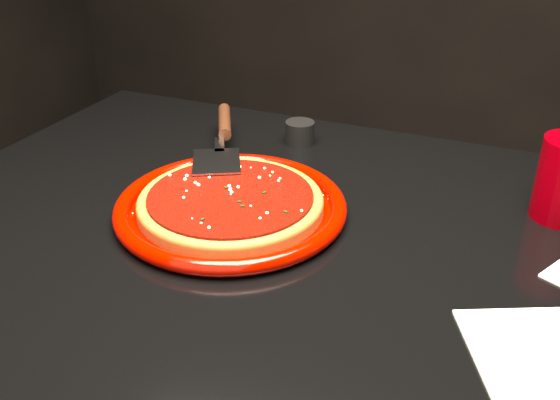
% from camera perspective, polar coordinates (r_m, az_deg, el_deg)
% --- Properties ---
extents(plate, '(0.39, 0.39, 0.02)m').
position_cam_1_polar(plate, '(0.85, -4.51, -0.62)').
color(plate, '#850500').
rests_on(plate, table).
extents(pizza_crust, '(0.31, 0.31, 0.01)m').
position_cam_1_polar(pizza_crust, '(0.85, -4.52, -0.41)').
color(pizza_crust, brown).
rests_on(pizza_crust, plate).
extents(pizza_crust_rim, '(0.31, 0.31, 0.02)m').
position_cam_1_polar(pizza_crust_rim, '(0.85, -4.54, -0.03)').
color(pizza_crust_rim, brown).
rests_on(pizza_crust_rim, plate).
extents(pizza_sauce, '(0.28, 0.28, 0.01)m').
position_cam_1_polar(pizza_sauce, '(0.84, -4.55, 0.24)').
color(pizza_sauce, '#610B03').
rests_on(pizza_sauce, plate).
extents(parmesan_dusting, '(0.22, 0.22, 0.01)m').
position_cam_1_polar(parmesan_dusting, '(0.84, -4.57, 0.62)').
color(parmesan_dusting, beige).
rests_on(parmesan_dusting, plate).
extents(basil_flecks, '(0.20, 0.20, 0.00)m').
position_cam_1_polar(basil_flecks, '(0.84, -4.56, 0.56)').
color(basil_flecks, black).
rests_on(basil_flecks, plate).
extents(pizza_server, '(0.21, 0.30, 0.02)m').
position_cam_1_polar(pizza_server, '(1.00, -5.31, 5.70)').
color(pizza_server, silver).
rests_on(pizza_server, plate).
extents(ramekin, '(0.07, 0.07, 0.04)m').
position_cam_1_polar(ramekin, '(1.07, 1.82, 6.19)').
color(ramekin, black).
rests_on(ramekin, table).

